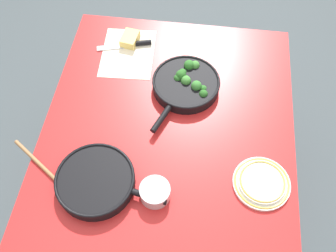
# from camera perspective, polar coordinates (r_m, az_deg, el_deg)

# --- Properties ---
(ground_plane) EXTENTS (14.00, 14.00, 0.00)m
(ground_plane) POSITION_cam_1_polar(r_m,az_deg,el_deg) (2.19, -0.00, -10.92)
(ground_plane) COLOR #424C51
(dining_table_red) EXTENTS (1.23, 1.01, 0.76)m
(dining_table_red) POSITION_cam_1_polar(r_m,az_deg,el_deg) (1.58, -0.00, -1.88)
(dining_table_red) COLOR red
(dining_table_red) RESTS_ON ground_plane
(skillet_broccoli) EXTENTS (0.41, 0.29, 0.07)m
(skillet_broccoli) POSITION_cam_1_polar(r_m,az_deg,el_deg) (1.61, 2.79, 6.48)
(skillet_broccoli) COLOR black
(skillet_broccoli) RESTS_ON dining_table_red
(skillet_eggs) EXTENTS (0.29, 0.42, 0.05)m
(skillet_eggs) POSITION_cam_1_polar(r_m,az_deg,el_deg) (1.40, -10.90, -8.25)
(skillet_eggs) COLOR black
(skillet_eggs) RESTS_ON dining_table_red
(wooden_spoon) EXTENTS (0.24, 0.33, 0.02)m
(wooden_spoon) POSITION_cam_1_polar(r_m,az_deg,el_deg) (1.46, -17.03, -7.54)
(wooden_spoon) COLOR #996B42
(wooden_spoon) RESTS_ON dining_table_red
(parchment_sheet) EXTENTS (0.32, 0.25, 0.00)m
(parchment_sheet) POSITION_cam_1_polar(r_m,az_deg,el_deg) (1.77, -6.12, 11.01)
(parchment_sheet) COLOR silver
(parchment_sheet) RESTS_ON dining_table_red
(grater_knife) EXTENTS (0.09, 0.25, 0.02)m
(grater_knife) POSITION_cam_1_polar(r_m,az_deg,el_deg) (1.79, -5.47, 12.27)
(grater_knife) COLOR silver
(grater_knife) RESTS_ON dining_table_red
(cheese_block) EXTENTS (0.11, 0.08, 0.04)m
(cheese_block) POSITION_cam_1_polar(r_m,az_deg,el_deg) (1.80, -5.82, 13.06)
(cheese_block) COLOR #EACC66
(cheese_block) RESTS_ON dining_table_red
(dinner_plate_stack) EXTENTS (0.21, 0.21, 0.03)m
(dinner_plate_stack) POSITION_cam_1_polar(r_m,az_deg,el_deg) (1.43, 14.09, -8.35)
(dinner_plate_stack) COLOR white
(dinner_plate_stack) RESTS_ON dining_table_red
(prep_bowl_steel) EXTENTS (0.11, 0.11, 0.06)m
(prep_bowl_steel) POSITION_cam_1_polar(r_m,az_deg,el_deg) (1.36, -1.99, -10.04)
(prep_bowl_steel) COLOR #B7B7BC
(prep_bowl_steel) RESTS_ON dining_table_red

